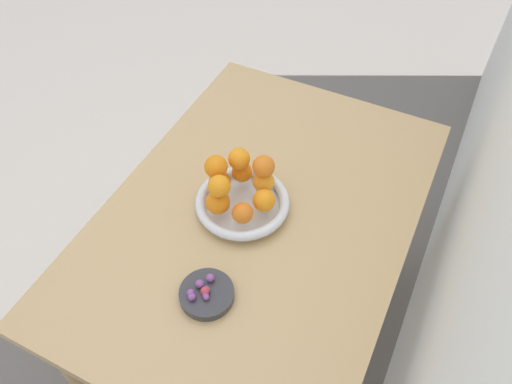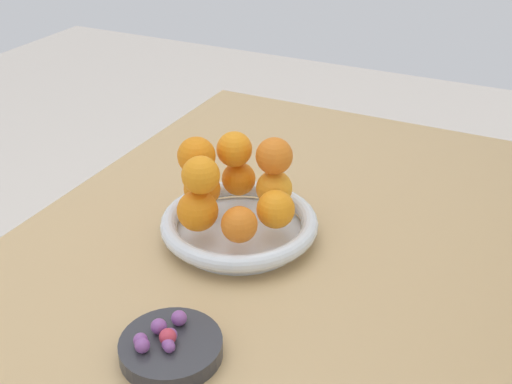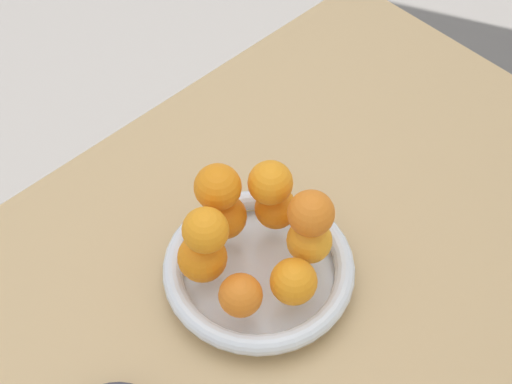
{
  "view_description": "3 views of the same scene",
  "coord_description": "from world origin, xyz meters",
  "px_view_note": "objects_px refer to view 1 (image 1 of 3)",
  "views": [
    {
      "loc": [
        0.73,
        0.35,
        1.76
      ],
      "look_at": [
        0.01,
        -0.01,
        0.83
      ],
      "focal_mm": 35.0,
      "sensor_mm": 36.0,
      "label": 1
    },
    {
      "loc": [
        0.75,
        0.35,
        1.3
      ],
      "look_at": [
        -0.01,
        -0.03,
        0.81
      ],
      "focal_mm": 45.0,
      "sensor_mm": 36.0,
      "label": 2
    },
    {
      "loc": [
        0.39,
        0.35,
        1.6
      ],
      "look_at": [
        -0.02,
        -0.08,
        0.86
      ],
      "focal_mm": 55.0,
      "sensor_mm": 36.0,
      "label": 3
    }
  ],
  "objects_px": {
    "candy_ball_7": "(206,297)",
    "candy_ball_4": "(205,296)",
    "candy_ball_1": "(205,289)",
    "candy_ball_3": "(205,291)",
    "orange_6": "(264,166)",
    "candy_ball_0": "(200,284)",
    "candy_ball_2": "(191,293)",
    "dining_table": "(259,232)",
    "orange_0": "(242,172)",
    "orange_8": "(239,159)",
    "orange_4": "(264,200)",
    "candy_ball_5": "(192,297)",
    "orange_5": "(264,181)",
    "orange_7": "(219,186)",
    "fruit_bowl": "(243,203)",
    "candy_dish": "(206,294)",
    "orange_3": "(243,213)",
    "candy_ball_6": "(210,278)",
    "orange_2": "(218,202)",
    "orange_1": "(220,182)",
    "orange_9": "(216,167)"
  },
  "relations": [
    {
      "from": "candy_ball_7",
      "to": "candy_ball_4",
      "type": "bearing_deg",
      "value": -124.69
    },
    {
      "from": "candy_ball_1",
      "to": "candy_ball_3",
      "type": "distance_m",
      "value": 0.01
    },
    {
      "from": "orange_6",
      "to": "candy_ball_1",
      "type": "relative_size",
      "value": 3.25
    },
    {
      "from": "orange_6",
      "to": "candy_ball_0",
      "type": "bearing_deg",
      "value": -1.76
    },
    {
      "from": "candy_ball_0",
      "to": "candy_ball_2",
      "type": "xyz_separation_m",
      "value": [
        0.03,
        -0.01,
        -0.0
      ]
    },
    {
      "from": "dining_table",
      "to": "orange_0",
      "type": "bearing_deg",
      "value": -123.62
    },
    {
      "from": "orange_8",
      "to": "candy_ball_7",
      "type": "height_order",
      "value": "orange_8"
    },
    {
      "from": "orange_4",
      "to": "candy_ball_5",
      "type": "xyz_separation_m",
      "value": [
        0.29,
        -0.04,
        -0.04
      ]
    },
    {
      "from": "orange_5",
      "to": "orange_7",
      "type": "relative_size",
      "value": 1.03
    },
    {
      "from": "orange_5",
      "to": "fruit_bowl",
      "type": "bearing_deg",
      "value": -32.27
    },
    {
      "from": "dining_table",
      "to": "candy_ball_1",
      "type": "xyz_separation_m",
      "value": [
        0.27,
        -0.0,
        0.12
      ]
    },
    {
      "from": "candy_dish",
      "to": "orange_4",
      "type": "bearing_deg",
      "value": 175.52
    },
    {
      "from": "orange_3",
      "to": "candy_ball_6",
      "type": "xyz_separation_m",
      "value": [
        0.18,
        0.01,
        -0.03
      ]
    },
    {
      "from": "candy_dish",
      "to": "candy_ball_0",
      "type": "height_order",
      "value": "candy_ball_0"
    },
    {
      "from": "orange_2",
      "to": "candy_dish",
      "type": "bearing_deg",
      "value": 20.93
    },
    {
      "from": "orange_1",
      "to": "orange_4",
      "type": "distance_m",
      "value": 0.13
    },
    {
      "from": "candy_ball_6",
      "to": "orange_9",
      "type": "bearing_deg",
      "value": -155.04
    },
    {
      "from": "dining_table",
      "to": "orange_4",
      "type": "bearing_deg",
      "value": 55.99
    },
    {
      "from": "orange_3",
      "to": "orange_0",
      "type": "bearing_deg",
      "value": -152.27
    },
    {
      "from": "fruit_bowl",
      "to": "candy_ball_0",
      "type": "xyz_separation_m",
      "value": [
        0.26,
        0.02,
        0.01
      ]
    },
    {
      "from": "candy_ball_6",
      "to": "candy_ball_7",
      "type": "xyz_separation_m",
      "value": [
        0.05,
        0.02,
        -0.0
      ]
    },
    {
      "from": "orange_2",
      "to": "candy_ball_4",
      "type": "height_order",
      "value": "orange_2"
    },
    {
      "from": "fruit_bowl",
      "to": "candy_ball_3",
      "type": "relative_size",
      "value": 11.71
    },
    {
      "from": "orange_6",
      "to": "candy_ball_7",
      "type": "relative_size",
      "value": 4.05
    },
    {
      "from": "candy_ball_2",
      "to": "candy_ball_4",
      "type": "xyz_separation_m",
      "value": [
        -0.01,
        0.03,
        -0.0
      ]
    },
    {
      "from": "orange_0",
      "to": "candy_ball_5",
      "type": "xyz_separation_m",
      "value": [
        0.35,
        0.06,
        -0.04
      ]
    },
    {
      "from": "orange_2",
      "to": "candy_ball_7",
      "type": "xyz_separation_m",
      "value": [
        0.22,
        0.09,
        -0.04
      ]
    },
    {
      "from": "orange_6",
      "to": "candy_ball_3",
      "type": "bearing_deg",
      "value": 1.78
    },
    {
      "from": "dining_table",
      "to": "candy_ball_2",
      "type": "relative_size",
      "value": 63.17
    },
    {
      "from": "orange_3",
      "to": "orange_8",
      "type": "relative_size",
      "value": 0.94
    },
    {
      "from": "fruit_bowl",
      "to": "candy_ball_2",
      "type": "relative_size",
      "value": 14.01
    },
    {
      "from": "fruit_bowl",
      "to": "orange_9",
      "type": "xyz_separation_m",
      "value": [
        0.0,
        -0.07,
        0.11
      ]
    },
    {
      "from": "dining_table",
      "to": "candy_ball_1",
      "type": "distance_m",
      "value": 0.3
    },
    {
      "from": "orange_0",
      "to": "orange_8",
      "type": "relative_size",
      "value": 0.97
    },
    {
      "from": "fruit_bowl",
      "to": "orange_1",
      "type": "distance_m",
      "value": 0.08
    },
    {
      "from": "candy_ball_1",
      "to": "orange_8",
      "type": "bearing_deg",
      "value": -166.65
    },
    {
      "from": "candy_ball_3",
      "to": "candy_ball_7",
      "type": "height_order",
      "value": "candy_ball_3"
    },
    {
      "from": "orange_3",
      "to": "candy_ball_5",
      "type": "height_order",
      "value": "orange_3"
    },
    {
      "from": "candy_ball_1",
      "to": "candy_ball_5",
      "type": "bearing_deg",
      "value": -28.87
    },
    {
      "from": "dining_table",
      "to": "orange_3",
      "type": "bearing_deg",
      "value": -10.38
    },
    {
      "from": "candy_dish",
      "to": "orange_4",
      "type": "distance_m",
      "value": 0.27
    },
    {
      "from": "orange_6",
      "to": "candy_ball_6",
      "type": "height_order",
      "value": "orange_6"
    },
    {
      "from": "dining_table",
      "to": "candy_ball_0",
      "type": "xyz_separation_m",
      "value": [
        0.27,
        -0.02,
        0.12
      ]
    },
    {
      "from": "orange_9",
      "to": "dining_table",
      "type": "bearing_deg",
      "value": 95.4
    },
    {
      "from": "orange_4",
      "to": "candy_ball_7",
      "type": "relative_size",
      "value": 4.08
    },
    {
      "from": "dining_table",
      "to": "orange_3",
      "type": "xyz_separation_m",
      "value": [
        0.07,
        -0.01,
        0.15
      ]
    },
    {
      "from": "orange_3",
      "to": "orange_5",
      "type": "relative_size",
      "value": 0.93
    },
    {
      "from": "orange_6",
      "to": "orange_7",
      "type": "bearing_deg",
      "value": -31.35
    },
    {
      "from": "candy_dish",
      "to": "orange_9",
      "type": "height_order",
      "value": "orange_9"
    },
    {
      "from": "dining_table",
      "to": "candy_ball_6",
      "type": "xyz_separation_m",
      "value": [
        0.24,
        -0.01,
        0.12
      ]
    }
  ]
}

